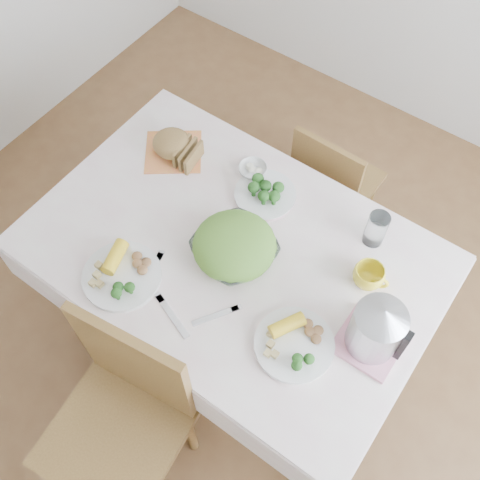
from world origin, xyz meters
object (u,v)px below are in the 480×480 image
Objects in this scene: yellow_mug at (368,276)px; dinner_plate_left at (122,276)px; electric_kettle at (376,329)px; chair_far at (339,171)px; salad_bowl at (235,250)px; chair_near at (115,439)px; dining_table at (234,295)px; dinner_plate_right at (294,345)px.

dinner_plate_left is at bearing -145.48° from yellow_mug.
yellow_mug is 0.47× the size of electric_kettle.
electric_kettle reaches higher than chair_far.
salad_bowl is 0.58m from electric_kettle.
chair_near is 0.58m from dinner_plate_left.
yellow_mug is (0.47, 0.17, 0.43)m from dining_table.
electric_kettle is at bearing 38.32° from dinner_plate_right.
salad_bowl is at bearing 82.52° from chair_near.
chair_near is 4.16× the size of electric_kettle.
chair_far is at bearing 109.36° from dinner_plate_right.
dining_table is at bearing 52.48° from dinner_plate_left.
salad_bowl is at bearing 88.99° from chair_far.
dinner_plate_left is at bearing -167.57° from dinner_plate_right.
dining_table is 12.44× the size of yellow_mug.
chair_near reaches higher than yellow_mug.
chair_near reaches higher than salad_bowl.
yellow_mug is at bearing 19.73° from dining_table.
dining_table is at bearing 84.04° from chair_near.
dinner_plate_right is 0.36m from yellow_mug.
chair_far is at bearing 87.87° from salad_bowl.
dining_table is 0.42m from salad_bowl.
yellow_mug is (0.42, -0.62, 0.34)m from chair_far.
salad_bowl reaches higher than dining_table.
chair_far is 0.87m from salad_bowl.
dinner_plate_left is at bearing -130.82° from salad_bowl.
salad_bowl is 1.06× the size of dinner_plate_right.
yellow_mug is (0.45, 0.91, 0.34)m from chair_near.
electric_kettle reaches higher than dining_table.
yellow_mug is (0.72, 0.50, 0.03)m from dinner_plate_left.
electric_kettle is (0.57, -0.02, 0.09)m from salad_bowl.
chair_far is at bearing 74.87° from dinner_plate_left.
dinner_plate_left is (-0.25, -0.33, 0.40)m from dining_table.
dinner_plate_left is 0.90m from electric_kettle.
electric_kettle is at bearing 44.04° from chair_near.
chair_far reaches higher than dinner_plate_right.
yellow_mug is 0.24m from electric_kettle.
chair_near is 1.01m from electric_kettle.
chair_near is 1.25× the size of chair_far.
salad_bowl is at bearing 153.84° from electric_kettle.
chair_near reaches higher than dinner_plate_right.
dining_table is 4.88× the size of salad_bowl.
chair_near is at bearing 89.95° from chair_far.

